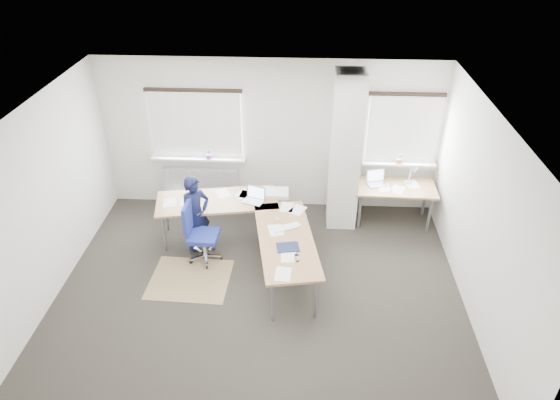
# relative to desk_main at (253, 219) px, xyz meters

# --- Properties ---
(ground) EXTENTS (6.00, 6.00, 0.00)m
(ground) POSITION_rel_desk_main_xyz_m (0.17, -0.91, -0.69)
(ground) COLOR black
(ground) RESTS_ON ground
(room_shell) EXTENTS (6.04, 5.04, 2.82)m
(room_shell) POSITION_rel_desk_main_xyz_m (0.35, -0.46, 1.05)
(room_shell) COLOR beige
(room_shell) RESTS_ON ground
(floor_mat) EXTENTS (1.25, 1.07, 0.01)m
(floor_mat) POSITION_rel_desk_main_xyz_m (-0.93, -0.68, -0.69)
(floor_mat) COLOR olive
(floor_mat) RESTS_ON ground
(white_crate) EXTENTS (0.54, 0.45, 0.28)m
(white_crate) POSITION_rel_desk_main_xyz_m (-1.61, 1.34, -0.55)
(white_crate) COLOR white
(white_crate) RESTS_ON ground
(desk_main) EXTENTS (2.82, 2.63, 0.96)m
(desk_main) POSITION_rel_desk_main_xyz_m (0.00, 0.00, 0.00)
(desk_main) COLOR olive
(desk_main) RESTS_ON ground
(desk_side) EXTENTS (1.42, 0.73, 1.22)m
(desk_side) POSITION_rel_desk_main_xyz_m (2.38, 1.09, -0.01)
(desk_side) COLOR olive
(desk_side) RESTS_ON ground
(task_chair) EXTENTS (0.56, 0.56, 1.03)m
(task_chair) POSITION_rel_desk_main_xyz_m (-0.81, -0.16, -0.40)
(task_chair) COLOR navy
(task_chair) RESTS_ON ground
(person) EXTENTS (0.58, 0.56, 1.35)m
(person) POSITION_rel_desk_main_xyz_m (-0.93, 0.12, -0.02)
(person) COLOR black
(person) RESTS_ON ground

